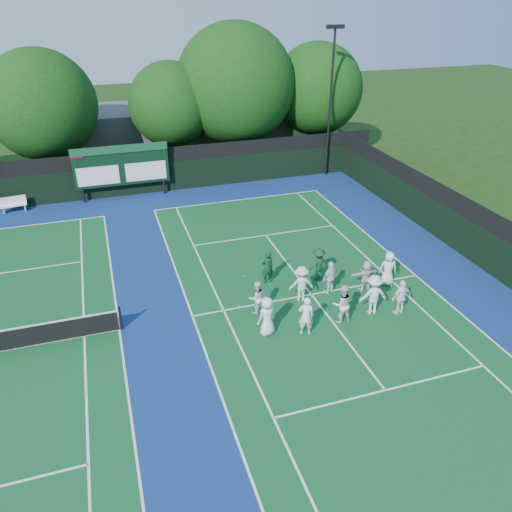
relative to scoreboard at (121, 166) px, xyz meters
name	(u,v)px	position (x,y,z in m)	size (l,w,h in m)	color
ground	(321,307)	(7.01, -15.59, -2.19)	(120.00, 120.00, 0.00)	#16320D
court_apron	(180,318)	(1.01, -14.59, -2.19)	(34.00, 32.00, 0.01)	navy
near_court	(311,294)	(7.01, -14.59, -2.18)	(11.05, 23.85, 0.01)	#104E23
back_fence	(138,175)	(1.01, 0.41, -0.83)	(34.00, 0.08, 3.00)	black
divider_fence_right	(482,241)	(16.01, -14.59, -0.83)	(0.08, 32.00, 3.00)	black
scoreboard	(121,166)	(0.00, 0.00, 0.00)	(6.00, 0.21, 3.55)	black
clubhouse	(176,130)	(5.01, 8.41, -0.19)	(18.00, 6.00, 4.00)	#515156
light_pole_right	(331,86)	(14.51, 0.11, 4.11)	(1.20, 0.30, 10.12)	black
bench	(13,204)	(-6.71, -0.22, -1.67)	(1.56, 0.61, 0.96)	white
tree_b	(44,108)	(-4.19, 3.99, 3.11)	(7.13, 7.13, 9.05)	black
tree_c	(173,106)	(4.20, 3.99, 2.65)	(5.86, 5.86, 7.93)	black
tree_d	(237,88)	(8.94, 3.99, 3.67)	(8.52, 8.52, 10.34)	black
tree_e	(318,91)	(15.35, 3.99, 3.06)	(6.83, 6.83, 8.84)	black
tennis_ball_0	(239,306)	(3.60, -14.49, -2.16)	(0.07, 0.07, 0.07)	#C6E11A
tennis_ball_1	(361,270)	(10.21, -13.31, -2.16)	(0.07, 0.07, 0.07)	#C6E11A
tennis_ball_2	(400,303)	(10.41, -16.48, -2.16)	(0.07, 0.07, 0.07)	#C6E11A
tennis_ball_3	(244,276)	(4.54, -12.09, -2.16)	(0.07, 0.07, 0.07)	#C6E11A
tennis_ball_4	(270,285)	(5.49, -13.23, -2.16)	(0.07, 0.07, 0.07)	#C6E11A
tennis_ball_5	(392,285)	(10.88, -15.05, -2.16)	(0.07, 0.07, 0.07)	#C6E11A
player_front_0	(267,316)	(4.16, -16.68, -1.34)	(0.83, 0.54, 1.70)	white
player_front_1	(306,316)	(5.62, -17.13, -1.34)	(0.62, 0.41, 1.71)	white
player_front_2	(342,304)	(7.35, -16.83, -1.32)	(0.85, 0.66, 1.74)	silver
player_front_3	(373,295)	(8.89, -16.67, -1.28)	(1.18, 0.68, 1.83)	silver
player_front_4	(401,297)	(9.99, -17.07, -1.38)	(0.95, 0.40, 1.63)	white
player_back_0	(257,297)	(4.22, -15.12, -1.44)	(0.73, 0.57, 1.50)	white
player_back_1	(301,284)	(6.39, -14.81, -1.35)	(1.08, 0.62, 1.68)	silver
player_back_2	(330,277)	(7.86, -14.65, -1.39)	(0.94, 0.39, 1.61)	white
player_back_3	(366,275)	(9.53, -14.92, -1.45)	(1.38, 0.44, 1.48)	silver
player_back_4	(388,268)	(10.72, -14.82, -1.35)	(0.82, 0.54, 1.69)	silver
coach_left	(267,267)	(5.46, -12.93, -1.38)	(0.59, 0.39, 1.63)	#0F371F
coach_right	(319,264)	(7.85, -13.41, -1.39)	(1.04, 0.60, 1.61)	#103C21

